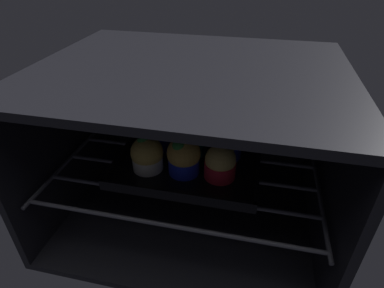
{
  "coord_description": "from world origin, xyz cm",
  "views": [
    {
      "loc": [
        12.66,
        -32.83,
        54.96
      ],
      "look_at": [
        0.0,
        23.81,
        17.26
      ],
      "focal_mm": 29.13,
      "sensor_mm": 36.0,
      "label": 1
    }
  ],
  "objects": [
    {
      "name": "muffin_row0_col0",
      "position": [
        -7.63,
        15.94,
        18.58
      ],
      "size": [
        6.71,
        6.71,
        7.92
      ],
      "color": "silver",
      "rests_on": "baking_tray"
    },
    {
      "name": "baking_tray",
      "position": [
        0.0,
        23.81,
        14.69
      ],
      "size": [
        30.4,
        30.4,
        2.2
      ],
      "color": "black",
      "rests_on": "oven_rack"
    },
    {
      "name": "muffin_row0_col1",
      "position": [
        -0.12,
        16.29,
        19.06
      ],
      "size": [
        6.78,
        6.78,
        8.41
      ],
      "color": "#1928B7",
      "rests_on": "baking_tray"
    },
    {
      "name": "muffin_row1_col2",
      "position": [
        7.74,
        23.83,
        19.02
      ],
      "size": [
        6.74,
        6.74,
        8.64
      ],
      "color": "#1928B7",
      "rests_on": "baking_tray"
    },
    {
      "name": "oven_rack",
      "position": [
        0.0,
        22.0,
        13.6
      ],
      "size": [
        54.8,
        42.0,
        0.8
      ],
      "color": "#51515B",
      "rests_on": "oven_cavity"
    },
    {
      "name": "muffin_row2_col0",
      "position": [
        -7.64,
        31.25,
        18.89
      ],
      "size": [
        6.76,
        6.76,
        7.96
      ],
      "color": "#1928B7",
      "rests_on": "baking_tray"
    },
    {
      "name": "oven_cavity",
      "position": [
        0.0,
        26.25,
        17.0
      ],
      "size": [
        59.0,
        47.0,
        37.0
      ],
      "color": "black",
      "rests_on": "ground"
    },
    {
      "name": "muffin_row2_col2",
      "position": [
        7.43,
        31.72,
        19.08
      ],
      "size": [
        6.73,
        6.73,
        8.69
      ],
      "color": "#0C8C84",
      "rests_on": "baking_tray"
    },
    {
      "name": "muffin_row1_col1",
      "position": [
        -0.35,
        23.76,
        18.92
      ],
      "size": [
        6.34,
        6.34,
        8.03
      ],
      "color": "#0C8C84",
      "rests_on": "baking_tray"
    },
    {
      "name": "muffin_row1_col0",
      "position": [
        -7.88,
        24.15,
        18.68
      ],
      "size": [
        6.34,
        6.34,
        7.47
      ],
      "color": "#1928B7",
      "rests_on": "baking_tray"
    },
    {
      "name": "muffin_row0_col2",
      "position": [
        7.34,
        16.52,
        18.39
      ],
      "size": [
        6.34,
        6.34,
        7.15
      ],
      "color": "red",
      "rests_on": "baking_tray"
    },
    {
      "name": "muffin_row2_col1",
      "position": [
        0.2,
        31.38,
        18.5
      ],
      "size": [
        6.76,
        6.76,
        7.39
      ],
      "color": "red",
      "rests_on": "baking_tray"
    }
  ]
}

